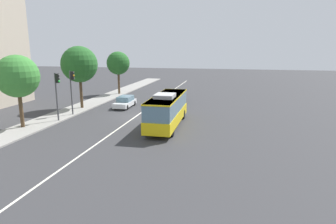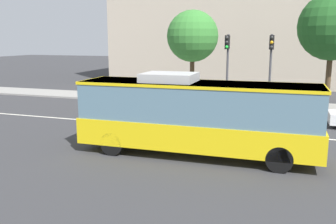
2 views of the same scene
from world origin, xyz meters
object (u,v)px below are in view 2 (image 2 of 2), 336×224
at_px(street_tree_kerbside_right, 193,36).
at_px(traffic_light_mid_block, 271,58).
at_px(traffic_light_near_corner, 227,58).
at_px(transit_bus, 196,113).
at_px(street_tree_kerbside_left, 333,27).

bearing_deg(street_tree_kerbside_right, traffic_light_mid_block, -18.25).
distance_m(traffic_light_near_corner, street_tree_kerbside_right, 4.02).
distance_m(transit_bus, street_tree_kerbside_left, 14.62).
xyz_separation_m(transit_bus, traffic_light_mid_block, (2.28, 11.66, 1.75)).
height_order(traffic_light_near_corner, traffic_light_mid_block, same).
bearing_deg(transit_bus, traffic_light_mid_block, 78.04).
distance_m(traffic_light_mid_block, street_tree_kerbside_right, 6.60).
distance_m(transit_bus, street_tree_kerbside_right, 14.57).
height_order(transit_bus, street_tree_kerbside_left, street_tree_kerbside_left).
bearing_deg(street_tree_kerbside_left, traffic_light_mid_block, -164.68).
bearing_deg(traffic_light_mid_block, street_tree_kerbside_left, 101.64).
xyz_separation_m(traffic_light_mid_block, street_tree_kerbside_left, (3.82, 1.05, 2.11)).
height_order(transit_bus, traffic_light_mid_block, traffic_light_mid_block).
relative_size(traffic_light_near_corner, street_tree_kerbside_right, 0.73).
bearing_deg(traffic_light_mid_block, transit_bus, -14.75).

